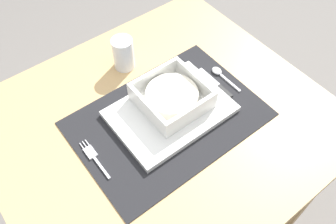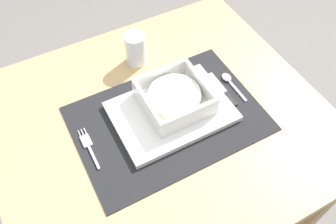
% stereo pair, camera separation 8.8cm
% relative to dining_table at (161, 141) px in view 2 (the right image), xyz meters
% --- Properties ---
extents(ground_plane, '(6.00, 6.00, 0.00)m').
position_rel_dining_table_xyz_m(ground_plane, '(0.00, 0.00, -0.61)').
color(ground_plane, slate).
extents(dining_table, '(0.84, 0.76, 0.72)m').
position_rel_dining_table_xyz_m(dining_table, '(0.00, 0.00, 0.00)').
color(dining_table, tan).
rests_on(dining_table, ground).
extents(placemat, '(0.48, 0.33, 0.00)m').
position_rel_dining_table_xyz_m(placemat, '(0.02, -0.01, 0.11)').
color(placemat, black).
rests_on(placemat, dining_table).
extents(serving_plate, '(0.30, 0.21, 0.02)m').
position_rel_dining_table_xyz_m(serving_plate, '(0.03, -0.00, 0.12)').
color(serving_plate, white).
rests_on(serving_plate, placemat).
extents(porridge_bowl, '(0.16, 0.16, 0.06)m').
position_rel_dining_table_xyz_m(porridge_bowl, '(0.05, 0.02, 0.15)').
color(porridge_bowl, white).
rests_on(porridge_bowl, serving_plate).
extents(fork, '(0.02, 0.13, 0.00)m').
position_rel_dining_table_xyz_m(fork, '(-0.19, 0.01, 0.12)').
color(fork, silver).
rests_on(fork, placemat).
extents(spoon, '(0.02, 0.11, 0.01)m').
position_rel_dining_table_xyz_m(spoon, '(0.23, 0.02, 0.12)').
color(spoon, silver).
rests_on(spoon, placemat).
extents(butter_knife, '(0.01, 0.13, 0.01)m').
position_rel_dining_table_xyz_m(butter_knife, '(0.19, -0.00, 0.12)').
color(butter_knife, black).
rests_on(butter_knife, placemat).
extents(bread_knife, '(0.01, 0.13, 0.01)m').
position_rel_dining_table_xyz_m(bread_knife, '(0.17, -0.01, 0.12)').
color(bread_knife, '#59331E').
rests_on(bread_knife, placemat).
extents(drinking_glass, '(0.06, 0.06, 0.10)m').
position_rel_dining_table_xyz_m(drinking_glass, '(0.03, 0.22, 0.15)').
color(drinking_glass, white).
rests_on(drinking_glass, dining_table).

